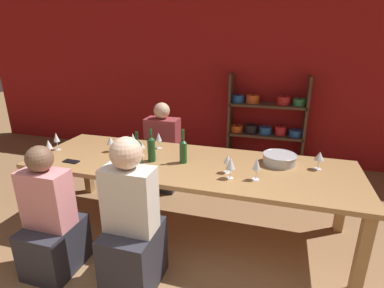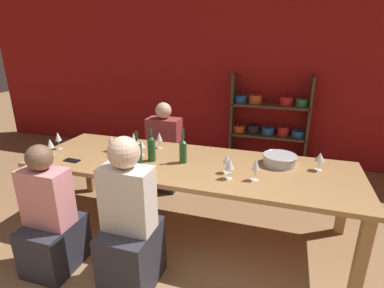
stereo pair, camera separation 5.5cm
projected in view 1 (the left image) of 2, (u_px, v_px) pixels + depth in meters
wall_back_red at (230, 71)px, 4.48m from camera, size 8.80×0.06×2.70m
shelf_unit at (266, 129)px, 4.40m from camera, size 1.10×0.30×1.34m
dining_table at (189, 169)px, 2.78m from camera, size 3.00×0.97×0.72m
mixing_bowl at (279, 158)px, 2.73m from camera, size 0.31×0.31×0.09m
wine_bottle_green at (151, 148)px, 2.76m from camera, size 0.07×0.07×0.31m
wine_bottle_dark at (183, 150)px, 2.73m from camera, size 0.07×0.07×0.32m
wine_bottle_amber at (138, 153)px, 2.63m from camera, size 0.08×0.08×0.33m
wine_glass_red_a at (111, 141)px, 3.00m from camera, size 0.07×0.07×0.16m
wine_glass_white_a at (228, 160)px, 2.52m from camera, size 0.07×0.07×0.16m
wine_glass_white_b at (319, 156)px, 2.59m from camera, size 0.08×0.08×0.16m
wine_glass_red_b at (49, 145)px, 2.88m from camera, size 0.07×0.07×0.17m
wine_glass_empty_a at (56, 138)px, 3.04m from camera, size 0.06×0.06×0.18m
wine_glass_red_c at (141, 145)px, 2.90m from camera, size 0.08×0.08×0.15m
wine_glass_red_d at (231, 164)px, 2.41m from camera, size 0.08×0.08×0.19m
wine_glass_empty_b at (159, 137)px, 3.09m from camera, size 0.07×0.07×0.17m
wine_glass_red_e at (257, 164)px, 2.39m from camera, size 0.07×0.07×0.19m
wine_glass_red_f at (133, 138)px, 3.04m from camera, size 0.07×0.07×0.18m
wine_glass_red_g at (132, 144)px, 2.92m from camera, size 0.07×0.07×0.17m
wine_glass_red_h at (125, 156)px, 2.64m from camera, size 0.07×0.07×0.16m
cell_phone at (71, 161)px, 2.78m from camera, size 0.15×0.08×0.01m
person_near_a at (132, 234)px, 2.19m from camera, size 0.37×0.46×1.20m
person_far_a at (163, 156)px, 3.81m from camera, size 0.41×0.51×1.08m
person_near_b at (52, 227)px, 2.37m from camera, size 0.37×0.46×1.07m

